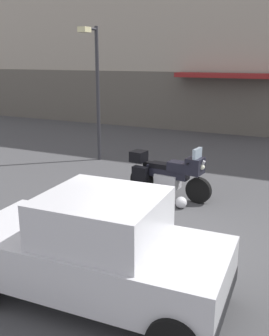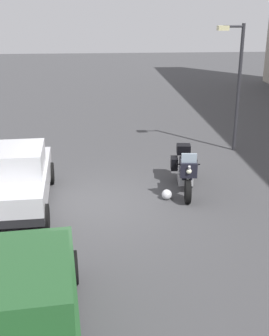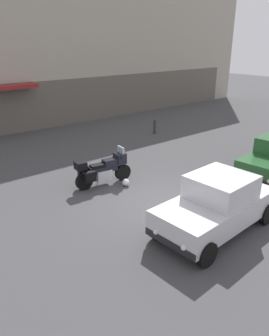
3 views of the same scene
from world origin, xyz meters
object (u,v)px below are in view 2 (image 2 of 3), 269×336
(helmet, at_px, (167,194))
(car_hatchback_near, at_px, (15,178))
(car_sedan_far, at_px, (17,314))
(motorcycle, at_px, (186,170))
(streetlamp_curbside, at_px, (235,75))

(helmet, relative_size, car_hatchback_near, 0.07)
(car_sedan_far, bearing_deg, helmet, -34.36)
(motorcycle, xyz_separation_m, helmet, (0.59, -0.62, -0.48))
(helmet, xyz_separation_m, streetlamp_curbside, (-4.12, 2.97, 2.58))
(motorcycle, relative_size, helmet, 8.08)
(motorcycle, height_order, car_sedan_far, car_sedan_far)
(motorcycle, bearing_deg, helmet, -40.01)
(motorcycle, bearing_deg, streetlamp_curbside, 152.57)
(car_hatchback_near, relative_size, streetlamp_curbside, 0.89)
(helmet, height_order, car_sedan_far, car_sedan_far)
(car_sedan_far, xyz_separation_m, streetlamp_curbside, (-9.60, 6.02, 1.94))
(motorcycle, distance_m, helmet, 0.98)
(car_sedan_far, bearing_deg, car_hatchback_near, 4.46)
(helmet, distance_m, car_hatchback_near, 4.03)
(car_hatchback_near, xyz_separation_m, car_sedan_far, (5.38, 0.92, -0.03))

